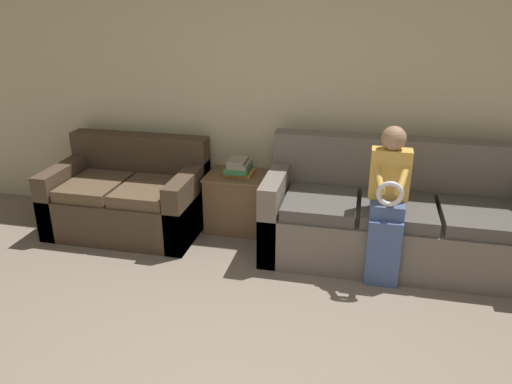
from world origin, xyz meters
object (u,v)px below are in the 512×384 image
object	(u,v)px
side_shelf	(239,201)
book_stack	(239,167)
child_left_seated	(388,199)
couch_side	(130,198)
couch_main	(395,220)

from	to	relation	value
side_shelf	book_stack	bearing A→B (deg)	131.39
child_left_seated	book_stack	size ratio (longest dim) A/B	4.53
couch_side	child_left_seated	xyz separation A→B (m)	(2.39, -0.39, 0.38)
couch_main	book_stack	bearing A→B (deg)	170.34
side_shelf	child_left_seated	bearing A→B (deg)	-24.53
side_shelf	book_stack	xyz separation A→B (m)	(-0.00, 0.00, 0.34)
couch_side	book_stack	distance (m)	1.11
book_stack	couch_main	bearing A→B (deg)	-9.66
child_left_seated	side_shelf	xyz separation A→B (m)	(-1.35, 0.61, -0.40)
couch_side	side_shelf	size ratio (longest dim) A/B	2.28
couch_side	child_left_seated	distance (m)	2.45
couch_side	side_shelf	distance (m)	1.07
couch_main	book_stack	distance (m)	1.50
couch_side	book_stack	xyz separation A→B (m)	(1.04, 0.22, 0.32)
side_shelf	couch_side	bearing A→B (deg)	-168.08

